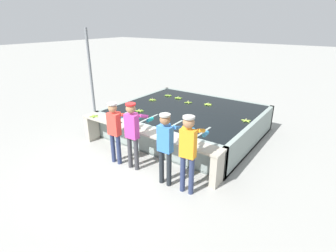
% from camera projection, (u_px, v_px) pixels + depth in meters
% --- Properties ---
extents(ground_plane, '(80.00, 80.00, 0.00)m').
position_uv_depth(ground_plane, '(139.00, 162.00, 6.80)').
color(ground_plane, '#999993').
rests_on(ground_plane, ground).
extents(wash_tank, '(4.34, 3.78, 0.82)m').
position_uv_depth(wash_tank, '(187.00, 121.00, 8.41)').
color(wash_tank, gray).
rests_on(wash_tank, ground).
extents(work_ledge, '(4.34, 0.45, 0.82)m').
position_uv_depth(work_ledge, '(144.00, 138.00, 6.75)').
color(work_ledge, '#A8A393').
rests_on(work_ledge, ground).
extents(worker_0, '(0.42, 0.72, 1.59)m').
position_uv_depth(worker_0, '(115.00, 128.00, 6.44)').
color(worker_0, navy).
rests_on(worker_0, ground).
extents(worker_1, '(0.42, 0.72, 1.68)m').
position_uv_depth(worker_1, '(133.00, 130.00, 6.15)').
color(worker_1, '#38383D').
rests_on(worker_1, ground).
extents(worker_2, '(0.41, 0.72, 1.65)m').
position_uv_depth(worker_2, '(166.00, 143.00, 5.54)').
color(worker_2, '#1E2328').
rests_on(worker_2, ground).
extents(worker_3, '(0.45, 0.74, 1.72)m').
position_uv_depth(worker_3, '(189.00, 147.00, 5.23)').
color(worker_3, navy).
rests_on(worker_3, ground).
extents(banana_bunch_floating_0, '(0.27, 0.28, 0.08)m').
position_uv_depth(banana_bunch_floating_0, '(140.00, 111.00, 8.01)').
color(banana_bunch_floating_0, '#75A333').
rests_on(banana_bunch_floating_0, wash_tank).
extents(banana_bunch_floating_1, '(0.27, 0.28, 0.08)m').
position_uv_depth(banana_bunch_floating_1, '(246.00, 121.00, 7.23)').
color(banana_bunch_floating_1, '#9EC642').
rests_on(banana_bunch_floating_1, wash_tank).
extents(banana_bunch_floating_2, '(0.28, 0.28, 0.08)m').
position_uv_depth(banana_bunch_floating_2, '(178.00, 98.00, 9.34)').
color(banana_bunch_floating_2, '#7FAD33').
rests_on(banana_bunch_floating_2, wash_tank).
extents(banana_bunch_floating_3, '(0.24, 0.24, 0.08)m').
position_uv_depth(banana_bunch_floating_3, '(188.00, 102.00, 8.84)').
color(banana_bunch_floating_3, '#8CB738').
rests_on(banana_bunch_floating_3, wash_tank).
extents(banana_bunch_floating_4, '(0.28, 0.28, 0.08)m').
position_uv_depth(banana_bunch_floating_4, '(208.00, 104.00, 8.63)').
color(banana_bunch_floating_4, '#93BC3D').
rests_on(banana_bunch_floating_4, wash_tank).
extents(banana_bunch_floating_5, '(0.28, 0.28, 0.08)m').
position_uv_depth(banana_bunch_floating_5, '(168.00, 95.00, 9.65)').
color(banana_bunch_floating_5, '#75A333').
rests_on(banana_bunch_floating_5, wash_tank).
extents(banana_bunch_floating_6, '(0.28, 0.27, 0.08)m').
position_uv_depth(banana_bunch_floating_6, '(152.00, 100.00, 9.12)').
color(banana_bunch_floating_6, '#93BC3D').
rests_on(banana_bunch_floating_6, wash_tank).
extents(banana_bunch_ledge_0, '(0.28, 0.27, 0.08)m').
position_uv_depth(banana_bunch_ledge_0, '(94.00, 116.00, 7.54)').
color(banana_bunch_ledge_0, '#7FAD33').
rests_on(banana_bunch_ledge_0, work_ledge).
extents(knife_0, '(0.28, 0.25, 0.02)m').
position_uv_depth(knife_0, '(141.00, 129.00, 6.70)').
color(knife_0, silver).
rests_on(knife_0, work_ledge).
extents(knife_1, '(0.35, 0.10, 0.02)m').
position_uv_depth(knife_1, '(123.00, 123.00, 7.10)').
color(knife_1, silver).
rests_on(knife_1, work_ledge).
extents(support_post_left, '(0.09, 0.09, 3.20)m').
position_uv_depth(support_post_left, '(91.00, 77.00, 9.04)').
color(support_post_left, slate).
rests_on(support_post_left, ground).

